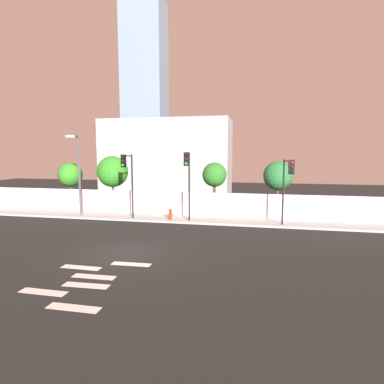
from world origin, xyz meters
TOP-DOWN VIEW (x-y plane):
  - ground_plane at (0.00, 0.00)m, footprint 80.00×80.00m
  - sidewalk at (0.00, 8.20)m, footprint 36.00×2.40m
  - perimeter_wall at (0.00, 9.49)m, footprint 36.00×0.18m
  - crosswalk_marking at (-0.07, -3.67)m, footprint 3.78×4.72m
  - traffic_light_left at (-2.84, 7.03)m, footprint 0.47×1.22m
  - traffic_light_center at (1.64, 6.80)m, footprint 0.36×1.67m
  - traffic_light_right at (8.19, 6.70)m, footprint 0.58×1.79m
  - street_lamp_curbside at (-7.02, 7.48)m, footprint 0.86×1.97m
  - fire_hydrant at (0.17, 7.55)m, footprint 0.44×0.26m
  - roadside_tree_leftmost at (-9.86, 10.86)m, footprint 2.10×2.10m
  - roadside_tree_midleft at (-5.83, 10.86)m, footprint 2.63×2.63m
  - roadside_tree_midright at (2.91, 10.86)m, footprint 1.94×1.94m
  - roadside_tree_rightmost at (7.81, 10.86)m, footprint 2.22×2.22m
  - low_building_distant at (-4.71, 23.49)m, footprint 15.41×6.00m
  - tower_on_skyline at (-11.74, 35.49)m, footprint 6.45×5.00m

SIDE VIEW (x-z plane):
  - ground_plane at x=0.00m, z-range 0.00..0.00m
  - crosswalk_marking at x=-0.07m, z-range 0.00..0.01m
  - sidewalk at x=0.00m, z-range 0.00..0.15m
  - fire_hydrant at x=0.17m, z-range 0.18..0.99m
  - perimeter_wall at x=0.00m, z-range 0.15..1.95m
  - roadside_tree_leftmost at x=-9.86m, z-range 0.99..5.10m
  - roadside_tree_midright at x=2.91m, z-range 1.09..5.30m
  - roadside_tree_rightmost at x=7.81m, z-range 1.04..5.38m
  - roadside_tree_midleft at x=-5.83m, z-range 1.02..5.71m
  - traffic_light_right at x=8.19m, z-range 1.19..5.58m
  - traffic_light_left at x=-2.84m, z-range 1.22..5.92m
  - traffic_light_center at x=1.64m, z-range 1.27..6.12m
  - street_lamp_curbside at x=-7.02m, z-range 0.76..6.87m
  - low_building_distant at x=-4.71m, z-range 0.00..8.92m
  - tower_on_skyline at x=-11.74m, z-range 0.00..28.19m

